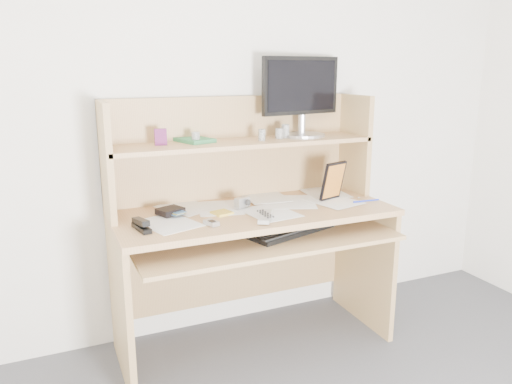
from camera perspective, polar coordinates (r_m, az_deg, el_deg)
name	(u,v)px	position (r m, az deg, el deg)	size (l,w,h in m)	color
back_wall	(231,105)	(2.72, -2.91, 9.86)	(3.60, 0.04, 2.50)	white
desk	(248,216)	(2.60, -0.90, -2.79)	(1.40, 0.70, 1.30)	tan
paper_clutter	(254,209)	(2.51, -0.20, -2.00)	(1.32, 0.54, 0.01)	white
keyboard	(291,229)	(2.49, 4.02, -4.27)	(0.50, 0.30, 0.03)	black
tv_remote	(265,217)	(2.35, 1.07, -2.82)	(0.05, 0.19, 0.02)	#9FA09B
flip_phone	(211,222)	(2.28, -5.13, -3.42)	(0.04, 0.08, 0.02)	#A7A8AA
stapler	(141,224)	(2.25, -12.97, -3.62)	(0.04, 0.15, 0.04)	black
wallet	(170,211)	(2.46, -9.79, -2.15)	(0.12, 0.09, 0.03)	black
sticky_note_pad	(222,213)	(2.45, -3.92, -2.39)	(0.09, 0.09, 0.01)	yellow
digital_camera	(242,202)	(2.53, -1.58, -1.18)	(0.09, 0.03, 0.05)	#A3A3A5
game_case	(333,181)	(2.69, 8.81, 1.28)	(0.15, 0.02, 0.21)	black
blue_pen	(366,201)	(2.71, 12.48, -0.99)	(0.01, 0.01, 0.15)	#182CBA
card_box	(161,137)	(2.46, -10.85, 6.19)	(0.06, 0.02, 0.08)	maroon
shelf_book	(195,140)	(2.56, -7.03, 5.92)	(0.14, 0.19, 0.02)	#2D7238
chip_stack_a	(196,138)	(2.51, -6.90, 6.20)	(0.04, 0.04, 0.06)	black
chip_stack_b	(262,135)	(2.58, 0.68, 6.54)	(0.04, 0.04, 0.06)	white
chip_stack_c	(279,134)	(2.65, 2.69, 6.69)	(0.04, 0.04, 0.05)	black
chip_stack_d	(285,131)	(2.69, 3.38, 6.96)	(0.04, 0.04, 0.07)	white
monitor	(301,94)	(2.76, 5.19, 11.08)	(0.49, 0.25, 0.42)	#B3B3B8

